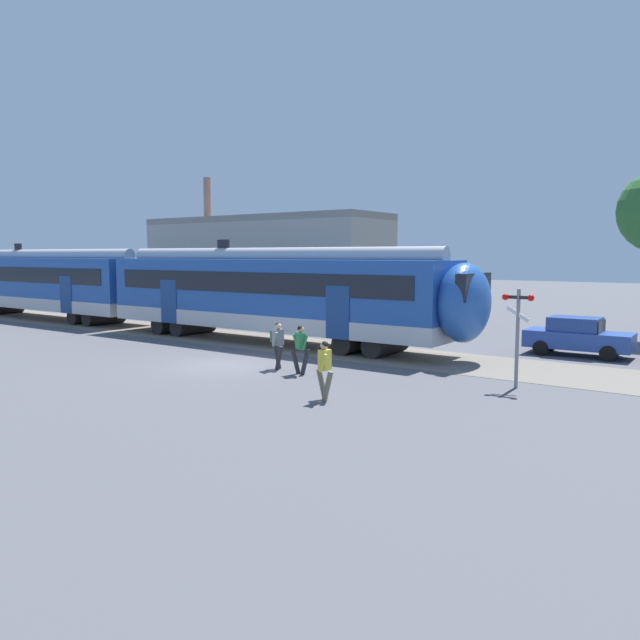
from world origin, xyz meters
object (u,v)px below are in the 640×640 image
object	(u,v)px
pedestrian_grey	(278,341)
crossing_signal	(518,322)
pedestrian_yellow	(325,366)
commuter_train	(146,287)
parked_car_blue	(578,336)
pedestrian_green	(300,346)

from	to	relation	value
pedestrian_grey	crossing_signal	world-z (taller)	crossing_signal
pedestrian_grey	pedestrian_yellow	bearing A→B (deg)	-35.31
commuter_train	pedestrian_grey	distance (m)	14.22
pedestrian_grey	commuter_train	bearing A→B (deg)	159.51
pedestrian_yellow	parked_car_blue	distance (m)	12.71
pedestrian_grey	parked_car_blue	distance (m)	12.12
pedestrian_yellow	parked_car_blue	bearing A→B (deg)	72.92
pedestrian_green	pedestrian_yellow	world-z (taller)	same
pedestrian_green	pedestrian_yellow	bearing A→B (deg)	-42.44
crossing_signal	pedestrian_green	bearing A→B (deg)	-162.43
crossing_signal	parked_car_blue	bearing A→B (deg)	90.13
commuter_train	pedestrian_grey	bearing A→B (deg)	-20.49
pedestrian_yellow	crossing_signal	bearing A→B (deg)	51.43
pedestrian_grey	crossing_signal	bearing A→B (deg)	13.03
commuter_train	crossing_signal	xyz separation A→B (m)	(21.09, -3.14, -0.24)
pedestrian_yellow	commuter_train	bearing A→B (deg)	155.66
commuter_train	pedestrian_grey	xyz separation A→B (m)	(13.26, -4.96, -1.26)
commuter_train	pedestrian_yellow	xyz separation A→B (m)	(17.34, -7.85, -1.29)
commuter_train	pedestrian_yellow	world-z (taller)	commuter_train
pedestrian_green	pedestrian_grey	bearing A→B (deg)	167.17
pedestrian_yellow	pedestrian_green	bearing A→B (deg)	137.56
pedestrian_green	parked_car_blue	size ratio (longest dim) A/B	0.41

